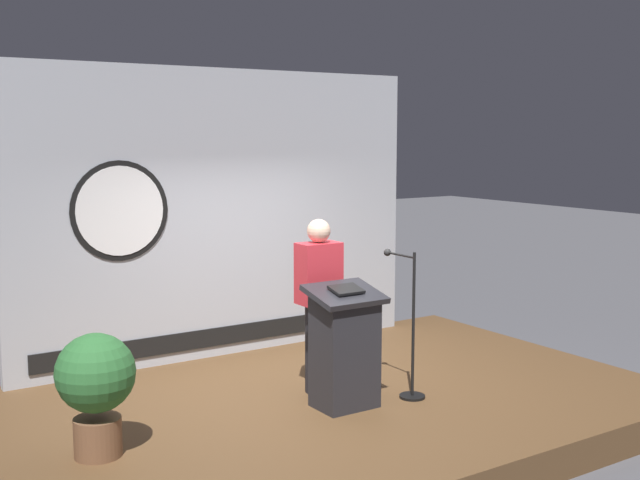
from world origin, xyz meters
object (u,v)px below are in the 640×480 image
podium (345,348)px  microphone_stand (409,346)px  speaker_person (319,305)px  potted_plant (96,383)px

podium → microphone_stand: size_ratio=0.81×
podium → speaker_person: bearing=85.4°
speaker_person → microphone_stand: 0.92m
microphone_stand → potted_plant: size_ratio=1.43×
speaker_person → microphone_stand: bearing=-42.6°
microphone_stand → potted_plant: microphone_stand is taller
podium → microphone_stand: (0.66, -0.09, -0.06)m
microphone_stand → potted_plant: bearing=175.8°
microphone_stand → potted_plant: 2.87m
podium → potted_plant: podium is taller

